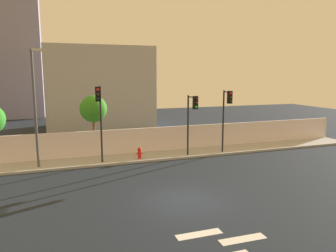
# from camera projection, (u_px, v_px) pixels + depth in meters

# --- Properties ---
(ground_plane) EXTENTS (80.00, 80.00, 0.00)m
(ground_plane) POSITION_uv_depth(u_px,v_px,m) (184.00, 200.00, 15.26)
(ground_plane) COLOR #1B222C
(sidewalk) EXTENTS (36.00, 2.40, 0.15)m
(sidewalk) POSITION_uv_depth(u_px,v_px,m) (141.00, 157.00, 22.90)
(sidewalk) COLOR #A1A1A1
(sidewalk) RESTS_ON ground
(perimeter_wall) EXTENTS (36.00, 0.18, 1.80)m
(perimeter_wall) POSITION_uv_depth(u_px,v_px,m) (137.00, 140.00, 23.94)
(perimeter_wall) COLOR silver
(perimeter_wall) RESTS_ON sidewalk
(crosswalk_marking) EXTENTS (3.15, 3.03, 0.01)m
(crosswalk_marking) POSITION_uv_depth(u_px,v_px,m) (226.00, 250.00, 10.94)
(crosswalk_marking) COLOR silver
(crosswalk_marking) RESTS_ON ground
(traffic_light_left) EXTENTS (0.35, 1.18, 4.61)m
(traffic_light_left) POSITION_uv_depth(u_px,v_px,m) (227.00, 108.00, 23.27)
(traffic_light_left) COLOR black
(traffic_light_left) RESTS_ON sidewalk
(traffic_light_center) EXTENTS (0.38, 1.22, 4.31)m
(traffic_light_center) POSITION_uv_depth(u_px,v_px,m) (192.00, 112.00, 22.38)
(traffic_light_center) COLOR black
(traffic_light_center) RESTS_ON sidewalk
(traffic_light_right) EXTENTS (0.50, 1.34, 5.03)m
(traffic_light_right) POSITION_uv_depth(u_px,v_px,m) (100.00, 108.00, 20.21)
(traffic_light_right) COLOR black
(traffic_light_right) RESTS_ON sidewalk
(street_lamp_curbside) EXTENTS (0.83, 1.67, 7.28)m
(street_lamp_curbside) POSITION_uv_depth(u_px,v_px,m) (35.00, 100.00, 19.44)
(street_lamp_curbside) COLOR #4C4C51
(street_lamp_curbside) RESTS_ON sidewalk
(fire_hydrant) EXTENTS (0.44, 0.26, 0.79)m
(fire_hydrant) POSITION_uv_depth(u_px,v_px,m) (139.00, 152.00, 22.21)
(fire_hydrant) COLOR red
(fire_hydrant) RESTS_ON sidewalk
(roadside_tree_midleft) EXTENTS (1.98, 1.98, 4.42)m
(roadside_tree_midleft) POSITION_uv_depth(u_px,v_px,m) (93.00, 109.00, 23.43)
(roadside_tree_midleft) COLOR brown
(roadside_tree_midleft) RESTS_ON ground
(low_building_distant) EXTENTS (11.60, 6.00, 8.96)m
(low_building_distant) POSITION_uv_depth(u_px,v_px,m) (100.00, 87.00, 36.19)
(low_building_distant) COLOR #A6A6A6
(low_building_distant) RESTS_ON ground
(tower_on_skyline) EXTENTS (5.75, 5.00, 30.31)m
(tower_on_skyline) POSITION_uv_depth(u_px,v_px,m) (15.00, 4.00, 42.70)
(tower_on_skyline) COLOR gray
(tower_on_skyline) RESTS_ON ground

